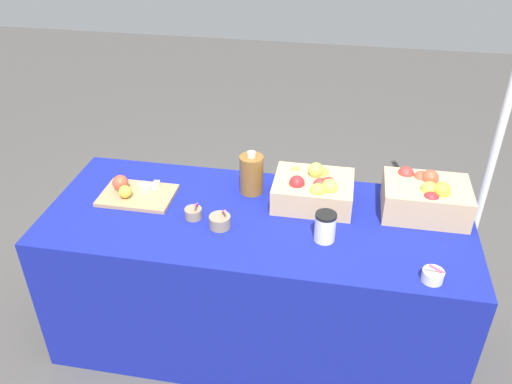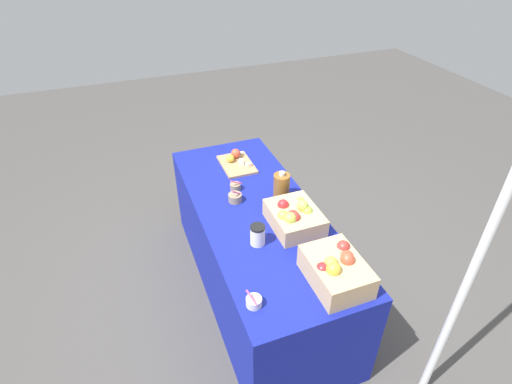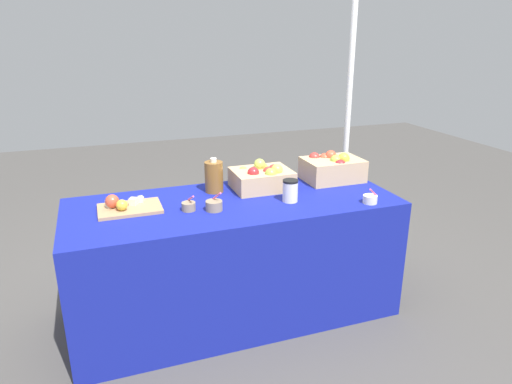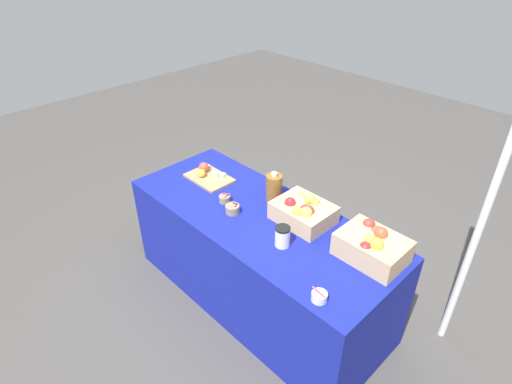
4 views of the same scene
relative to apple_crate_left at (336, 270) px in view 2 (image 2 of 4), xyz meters
name	(u,v)px [view 2 (image 2 of 4)]	position (x,y,z in m)	size (l,w,h in m)	color
ground_plane	(257,286)	(-0.73, -0.17, -0.82)	(10.00, 10.00, 0.00)	#474442
table	(257,251)	(-0.73, -0.17, -0.45)	(1.90, 0.76, 0.74)	navy
apple_crate_left	(336,270)	(0.00, 0.00, 0.00)	(0.37, 0.27, 0.19)	tan
apple_crate_middle	(294,217)	(-0.49, -0.01, -0.01)	(0.36, 0.29, 0.18)	tan
cutting_board_front	(236,161)	(-1.33, -0.11, -0.06)	(0.34, 0.23, 0.09)	tan
sample_bowl_near	(235,186)	(-1.00, -0.23, -0.06)	(0.08, 0.09, 0.10)	gray
sample_bowl_mid	(254,302)	(0.00, -0.46, -0.06)	(0.08, 0.08, 0.10)	silver
sample_bowl_far	(235,198)	(-0.87, -0.27, -0.05)	(0.09, 0.09, 0.11)	gray
cider_jug	(281,187)	(-0.79, 0.03, 0.01)	(0.11, 0.11, 0.21)	brown
coffee_cup	(258,235)	(-0.42, -0.28, -0.02)	(0.09, 0.09, 0.13)	silver
tent_pole	(474,268)	(0.38, 0.48, 0.20)	(0.04, 0.04, 2.05)	white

